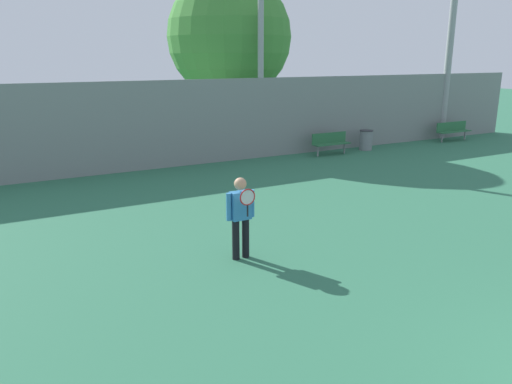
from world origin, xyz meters
TOP-DOWN VIEW (x-y plane):
  - tennis_player at (-1.98, 6.28)m, footprint 0.58×0.41m
  - bench_courtside_near at (5.89, 13.95)m, footprint 1.62×0.40m
  - bench_courtside_far at (12.83, 13.95)m, footprint 1.88×0.40m
  - trash_bin at (7.79, 14.05)m, footprint 0.55×0.55m
  - back_fence at (0.00, 14.74)m, footprint 33.81×0.06m
  - tree_green_broad at (3.37, 17.72)m, footprint 5.10×5.10m

SIDE VIEW (x-z plane):
  - trash_bin at x=7.79m, z-range 0.00..0.82m
  - bench_courtside_near at x=5.89m, z-range 0.10..0.95m
  - bench_courtside_far at x=12.83m, z-range 0.10..0.95m
  - tennis_player at x=-1.98m, z-range 0.11..1.70m
  - back_fence at x=0.00m, z-range 0.00..2.98m
  - tree_green_broad at x=3.37m, z-range 0.97..8.05m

